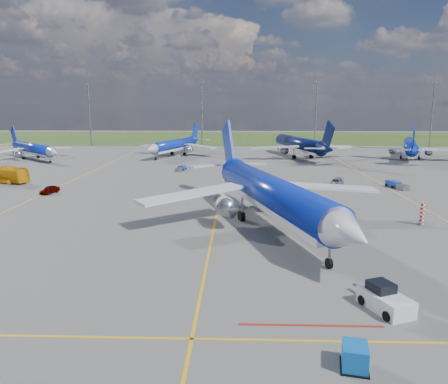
{
  "coord_description": "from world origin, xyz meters",
  "views": [
    {
      "loc": [
        2.94,
        -45.74,
        14.98
      ],
      "look_at": [
        1.16,
        8.31,
        4.0
      ],
      "focal_mm": 35.0,
      "sensor_mm": 36.0,
      "label": 1
    }
  ],
  "objects_px": {
    "main_airliner": "(270,225)",
    "service_car_a": "(50,190)",
    "bg_jet_ne": "(409,158)",
    "service_car_c": "(336,182)",
    "bg_jet_nnw": "(175,156)",
    "service_car_b": "(236,181)",
    "warning_post": "(422,213)",
    "bg_jet_nw": "(34,159)",
    "bg_jet_n": "(299,157)",
    "baggage_tug_c": "(181,168)",
    "apron_bus": "(2,174)",
    "baggage_tug_w": "(396,185)",
    "pushback_tug": "(385,299)",
    "uld_container": "(355,357)"
  },
  "relations": [
    {
      "from": "bg_jet_ne",
      "to": "uld_container",
      "type": "bearing_deg",
      "value": 87.11
    },
    {
      "from": "bg_jet_ne",
      "to": "uld_container",
      "type": "distance_m",
      "value": 108.09
    },
    {
      "from": "warning_post",
      "to": "baggage_tug_w",
      "type": "xyz_separation_m",
      "value": [
        5.49,
        24.53,
        -0.95
      ]
    },
    {
      "from": "bg_jet_nw",
      "to": "bg_jet_n",
      "type": "distance_m",
      "value": 73.33
    },
    {
      "from": "bg_jet_ne",
      "to": "baggage_tug_w",
      "type": "distance_m",
      "value": 48.62
    },
    {
      "from": "warning_post",
      "to": "baggage_tug_w",
      "type": "bearing_deg",
      "value": 77.37
    },
    {
      "from": "bg_jet_n",
      "to": "baggage_tug_c",
      "type": "height_order",
      "value": "bg_jet_n"
    },
    {
      "from": "bg_jet_nw",
      "to": "apron_bus",
      "type": "distance_m",
      "value": 36.61
    },
    {
      "from": "bg_jet_ne",
      "to": "uld_container",
      "type": "relative_size",
      "value": 20.81
    },
    {
      "from": "bg_jet_nnw",
      "to": "service_car_b",
      "type": "xyz_separation_m",
      "value": [
        18.21,
        -45.72,
        0.58
      ]
    },
    {
      "from": "pushback_tug",
      "to": "service_car_c",
      "type": "bearing_deg",
      "value": 59.19
    },
    {
      "from": "bg_jet_n",
      "to": "baggage_tug_w",
      "type": "relative_size",
      "value": 7.67
    },
    {
      "from": "pushback_tug",
      "to": "baggage_tug_c",
      "type": "bearing_deg",
      "value": 87.01
    },
    {
      "from": "uld_container",
      "to": "baggage_tug_c",
      "type": "distance_m",
      "value": 77.85
    },
    {
      "from": "warning_post",
      "to": "bg_jet_nnw",
      "type": "relative_size",
      "value": 0.09
    },
    {
      "from": "bg_jet_nnw",
      "to": "bg_jet_ne",
      "type": "height_order",
      "value": "bg_jet_ne"
    },
    {
      "from": "main_airliner",
      "to": "baggage_tug_w",
      "type": "bearing_deg",
      "value": 29.0
    },
    {
      "from": "bg_jet_n",
      "to": "apron_bus",
      "type": "xyz_separation_m",
      "value": [
        -62.8,
        -42.11,
        1.58
      ]
    },
    {
      "from": "bg_jet_ne",
      "to": "baggage_tug_c",
      "type": "xyz_separation_m",
      "value": [
        -60.91,
        -24.71,
        0.47
      ]
    },
    {
      "from": "service_car_c",
      "to": "main_airliner",
      "type": "bearing_deg",
      "value": -88.82
    },
    {
      "from": "warning_post",
      "to": "service_car_c",
      "type": "xyz_separation_m",
      "value": [
        -4.82,
        26.61,
        -0.84
      ]
    },
    {
      "from": "bg_jet_ne",
      "to": "uld_container",
      "type": "xyz_separation_m",
      "value": [
        -41.05,
        -99.99,
        0.71
      ]
    },
    {
      "from": "bg_jet_nnw",
      "to": "apron_bus",
      "type": "xyz_separation_m",
      "value": [
        -27.02,
        -45.18,
        1.58
      ]
    },
    {
      "from": "pushback_tug",
      "to": "bg_jet_nw",
      "type": "bearing_deg",
      "value": 105.22
    },
    {
      "from": "bg_jet_nw",
      "to": "bg_jet_nnw",
      "type": "height_order",
      "value": "bg_jet_nnw"
    },
    {
      "from": "bg_jet_nw",
      "to": "uld_container",
      "type": "bearing_deg",
      "value": -102.51
    },
    {
      "from": "bg_jet_n",
      "to": "bg_jet_ne",
      "type": "distance_m",
      "value": 30.66
    },
    {
      "from": "bg_jet_nw",
      "to": "service_car_b",
      "type": "xyz_separation_m",
      "value": [
        55.42,
        -35.67,
        0.58
      ]
    },
    {
      "from": "baggage_tug_c",
      "to": "apron_bus",
      "type": "bearing_deg",
      "value": -139.93
    },
    {
      "from": "bg_jet_n",
      "to": "main_airliner",
      "type": "distance_m",
      "value": 71.89
    },
    {
      "from": "apron_bus",
      "to": "baggage_tug_c",
      "type": "distance_m",
      "value": 36.53
    },
    {
      "from": "warning_post",
      "to": "bg_jet_nnw",
      "type": "distance_m",
      "value": 84.12
    },
    {
      "from": "warning_post",
      "to": "apron_bus",
      "type": "height_order",
      "value": "apron_bus"
    },
    {
      "from": "apron_bus",
      "to": "service_car_a",
      "type": "distance_m",
      "value": 17.02
    },
    {
      "from": "baggage_tug_c",
      "to": "service_car_b",
      "type": "bearing_deg",
      "value": -40.32
    },
    {
      "from": "main_airliner",
      "to": "service_car_a",
      "type": "height_order",
      "value": "main_airliner"
    },
    {
      "from": "apron_bus",
      "to": "baggage_tug_w",
      "type": "xyz_separation_m",
      "value": [
        74.17,
        -3.36,
        -1.04
      ]
    },
    {
      "from": "warning_post",
      "to": "baggage_tug_w",
      "type": "height_order",
      "value": "warning_post"
    },
    {
      "from": "bg_jet_nw",
      "to": "bg_jet_n",
      "type": "height_order",
      "value": "bg_jet_n"
    },
    {
      "from": "bg_jet_ne",
      "to": "service_car_c",
      "type": "distance_m",
      "value": 51.83
    },
    {
      "from": "pushback_tug",
      "to": "service_car_c",
      "type": "xyz_separation_m",
      "value": [
        7.35,
        49.98,
        -0.13
      ]
    },
    {
      "from": "bg_jet_n",
      "to": "pushback_tug",
      "type": "height_order",
      "value": "bg_jet_n"
    },
    {
      "from": "warning_post",
      "to": "main_airliner",
      "type": "bearing_deg",
      "value": -177.97
    },
    {
      "from": "pushback_tug",
      "to": "baggage_tug_w",
      "type": "height_order",
      "value": "pushback_tug"
    },
    {
      "from": "bg_jet_ne",
      "to": "service_car_c",
      "type": "bearing_deg",
      "value": 74.61
    },
    {
      "from": "apron_bus",
      "to": "baggage_tug_c",
      "type": "bearing_deg",
      "value": -43.52
    },
    {
      "from": "bg_jet_nnw",
      "to": "pushback_tug",
      "type": "xyz_separation_m",
      "value": [
        29.48,
        -96.44,
        0.79
      ]
    },
    {
      "from": "warning_post",
      "to": "bg_jet_ne",
      "type": "relative_size",
      "value": 0.08
    },
    {
      "from": "uld_container",
      "to": "apron_bus",
      "type": "xyz_separation_m",
      "value": [
        -52.4,
        58.72,
        0.87
      ]
    },
    {
      "from": "main_airliner",
      "to": "bg_jet_ne",
      "type": "bearing_deg",
      "value": 41.12
    }
  ]
}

